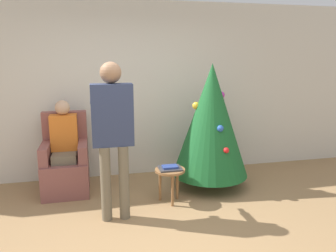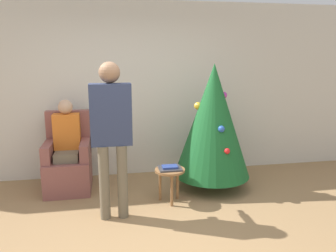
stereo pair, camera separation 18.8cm
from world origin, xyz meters
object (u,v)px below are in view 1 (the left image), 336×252
(armchair, at_px, (66,165))
(side_stool, at_px, (170,174))
(christmas_tree, at_px, (211,120))
(person_seated, at_px, (64,142))
(person_standing, at_px, (113,126))

(armchair, distance_m, side_stool, 1.51)
(christmas_tree, xyz_separation_m, side_stool, (-0.69, -0.39, -0.61))
(armchair, height_order, person_seated, person_seated)
(armchair, xyz_separation_m, side_stool, (1.34, -0.69, -0.01))
(person_seated, bearing_deg, christmas_tree, -7.65)
(person_seated, distance_m, side_stool, 1.53)
(christmas_tree, distance_m, person_standing, 1.56)
(person_seated, bearing_deg, person_standing, -56.08)
(christmas_tree, relative_size, side_stool, 3.98)
(armchair, relative_size, side_stool, 2.46)
(person_standing, xyz_separation_m, side_stool, (0.72, 0.25, -0.73))
(person_seated, distance_m, person_standing, 1.17)
(armchair, xyz_separation_m, person_seated, (0.00, -0.03, 0.33))
(person_standing, distance_m, side_stool, 1.06)
(christmas_tree, relative_size, person_seated, 1.39)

